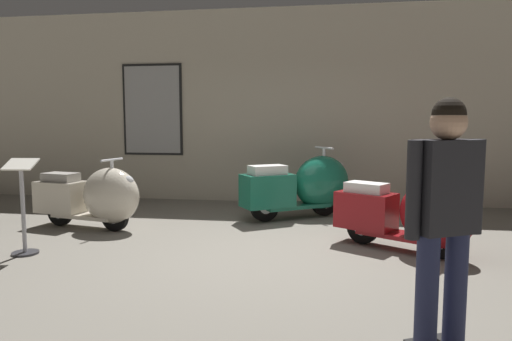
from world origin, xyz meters
TOP-DOWN VIEW (x-y plane):
  - ground_plane at (0.00, 0.00)m, footprint 60.00×60.00m
  - showroom_back_wall at (-0.01, 3.42)m, footprint 18.00×0.24m
  - scooter_0 at (-2.38, 0.86)m, footprint 1.63×0.76m
  - scooter_1 at (0.35, 2.06)m, footprint 1.71×1.37m
  - scooter_2 at (1.62, 0.35)m, footprint 1.56×1.20m
  - visitor_0 at (1.38, -2.01)m, footprint 0.49×0.37m
  - info_stanchion at (-2.58, -0.37)m, footprint 0.34×0.28m

SIDE VIEW (x-z plane):
  - ground_plane at x=0.00m, z-range 0.00..0.00m
  - info_stanchion at x=-2.58m, z-range -0.09..0.96m
  - scooter_2 at x=1.62m, z-range -0.04..0.91m
  - scooter_0 at x=-2.38m, z-range -0.04..0.92m
  - scooter_1 at x=0.35m, z-range -0.05..1.01m
  - visitor_0 at x=1.38m, z-range 0.12..1.71m
  - showroom_back_wall at x=-0.01m, z-range 0.00..3.40m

